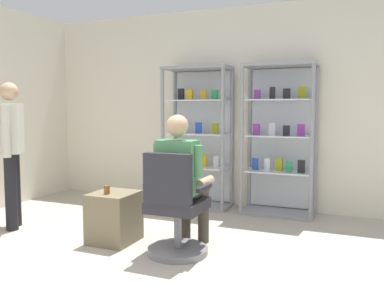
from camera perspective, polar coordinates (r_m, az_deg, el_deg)
name	(u,v)px	position (r m, az deg, el deg)	size (l,w,h in m)	color
back_wall	(243,108)	(5.61, 7.14, 5.03)	(6.00, 0.10, 2.70)	silver
display_cabinet_left	(199,136)	(5.58, 0.99, 1.11)	(0.90, 0.45, 1.90)	gray
display_cabinet_right	(280,139)	(5.27, 12.19, 0.74)	(0.90, 0.45, 1.90)	gray
office_chair	(175,214)	(3.75, -2.37, -9.70)	(0.56, 0.56, 0.96)	slate
seated_shopkeeper	(182,176)	(3.83, -1.35, -4.52)	(0.49, 0.57, 1.29)	#3F382D
storage_crate	(114,217)	(4.24, -10.84, -10.03)	(0.42, 0.45, 0.50)	#72664C
tea_glass	(107,190)	(4.12, -11.82, -6.28)	(0.06, 0.06, 0.08)	brown
standing_customer	(11,146)	(4.95, -24.00, -0.20)	(0.39, 0.45, 1.63)	black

